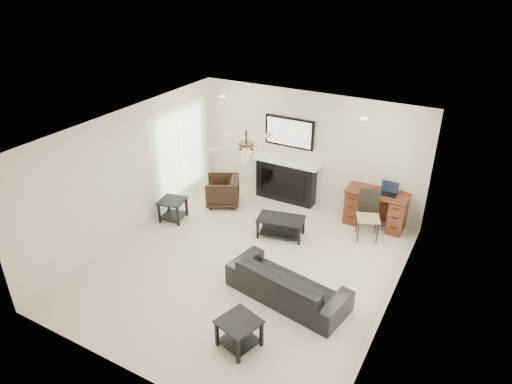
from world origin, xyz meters
TOP-DOWN VIEW (x-y plane):
  - room_shell at (0.19, 0.08)m, footprint 5.50×5.54m
  - sofa at (1.03, -0.41)m, footprint 2.10×1.11m
  - armchair at (-1.57, 1.74)m, footprint 0.95×0.94m
  - coffee_table at (0.13, 1.19)m, footprint 0.98×0.68m
  - end_table_near at (0.88, -1.66)m, footprint 0.65×0.65m
  - end_table_left at (-2.12, 0.69)m, footprint 0.60×0.60m
  - fireplace_unit at (-0.45, 2.58)m, footprint 1.52×0.34m
  - desk at (1.62, 2.49)m, footprint 1.22×0.56m
  - desk_chair at (1.62, 1.94)m, footprint 0.55×0.56m
  - laptop at (1.82, 2.47)m, footprint 0.33×0.24m

SIDE VIEW (x-z plane):
  - coffee_table at x=0.13m, z-range 0.00..0.40m
  - end_table_near at x=0.88m, z-range 0.00..0.45m
  - end_table_left at x=-2.12m, z-range 0.00..0.45m
  - sofa at x=1.03m, z-range 0.00..0.58m
  - armchair at x=-1.57m, z-range 0.00..0.65m
  - desk at x=1.62m, z-range 0.00..0.76m
  - desk_chair at x=1.62m, z-range 0.00..0.97m
  - laptop at x=1.82m, z-range 0.76..0.99m
  - fireplace_unit at x=-0.45m, z-range 0.00..1.91m
  - room_shell at x=0.19m, z-range 0.42..2.94m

